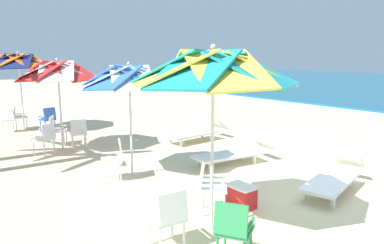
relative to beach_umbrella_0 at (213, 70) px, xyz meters
The scene contains 19 objects.
ground_plane 3.53m from the beach_umbrella_0, 84.38° to the left, with size 80.00×80.00×0.00m, color beige.
beach_umbrella_0 is the anchor object (origin of this frame).
plastic_chair_0 2.02m from the beach_umbrella_0, 141.96° to the left, with size 0.63×0.63×0.87m.
plastic_chair_1 2.12m from the beach_umbrella_0, 84.38° to the right, with size 0.52×0.50×0.87m.
plastic_chair_2 2.16m from the beach_umbrella_0, 25.47° to the right, with size 0.61×0.62×0.87m.
beach_umbrella_1 3.01m from the beach_umbrella_0, behind, with size 2.13×2.13×2.50m.
plastic_chair_3 3.53m from the beach_umbrella_0, behind, with size 0.59×0.60×0.87m.
beach_umbrella_2 6.09m from the beach_umbrella_0, behind, with size 2.28×2.28×2.56m.
plastic_chair_4 7.08m from the beach_umbrella_0, behind, with size 0.61×0.62×0.87m.
plastic_chair_5 6.28m from the beach_umbrella_0, behind, with size 0.57×0.55×0.87m.
plastic_chair_6 6.21m from the beach_umbrella_0, behind, with size 0.62×0.60×0.87m.
beach_umbrella_3 9.52m from the beach_umbrella_0, behind, with size 2.47×2.47×2.76m.
plastic_chair_7 9.08m from the beach_umbrella_0, behind, with size 0.54×0.51×0.87m.
plastic_chair_8 10.24m from the beach_umbrella_0, behind, with size 0.46×0.49×0.87m.
plastic_chair_9 9.93m from the beach_umbrella_0, behind, with size 0.52×0.55×0.87m.
sun_lounger_1 3.65m from the beach_umbrella_0, 83.94° to the left, with size 1.09×2.23×0.62m.
sun_lounger_2 4.08m from the beach_umbrella_0, 129.20° to the left, with size 0.96×2.22×0.62m.
sun_lounger_3 6.18m from the beach_umbrella_0, 142.71° to the left, with size 0.68×2.16×0.62m.
cooler_box 2.44m from the beach_umbrella_0, 106.85° to the left, with size 0.50×0.34×0.40m.
Camera 1 is at (3.60, -6.01, 2.63)m, focal length 33.76 mm.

